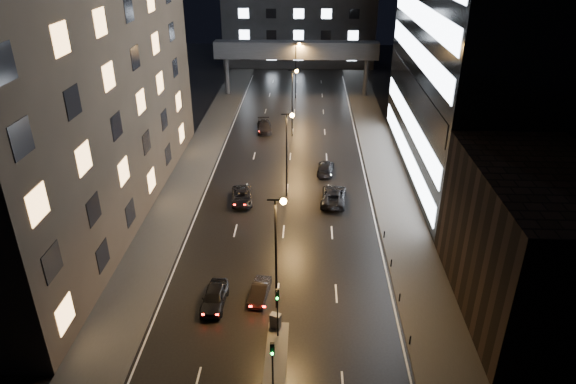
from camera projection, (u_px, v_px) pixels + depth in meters
name	position (u px, v px, depth m)	size (l,w,h in m)	color
ground	(290.00, 156.00, 70.82)	(160.00, 160.00, 0.00)	black
sidewalk_left	(193.00, 169.00, 66.77)	(5.00, 110.00, 0.15)	#383533
sidewalk_right	(386.00, 172.00, 65.89)	(5.00, 110.00, 0.15)	#383533
building_left	(46.00, 23.00, 48.32)	(15.00, 48.00, 40.00)	#2D2319
building_right_low	(534.00, 244.00, 39.77)	(10.00, 18.00, 12.00)	black
building_far	(299.00, 7.00, 116.90)	(34.00, 14.00, 25.00)	#333335
skybridge	(296.00, 51.00, 93.81)	(30.00, 3.00, 10.00)	#333335
median_island	(276.00, 361.00, 36.90)	(1.60, 8.00, 0.15)	#383533
traffic_signal_near	(277.00, 305.00, 37.76)	(0.28, 0.34, 4.40)	black
traffic_signal_far	(272.00, 361.00, 32.85)	(0.28, 0.34, 4.40)	black
bollard_row	(405.00, 318.00, 40.39)	(0.12, 25.12, 0.90)	black
streetlight_near	(278.00, 240.00, 39.35)	(1.45, 0.50, 10.15)	black
streetlight_mid_a	(288.00, 145.00, 57.19)	(1.45, 0.50, 10.15)	black
streetlight_mid_b	(293.00, 94.00, 75.02)	(1.45, 0.50, 10.15)	black
streetlight_far	(297.00, 63.00, 92.85)	(1.45, 0.50, 10.15)	black
car_away_a	(214.00, 297.00, 42.23)	(1.84, 4.58, 1.56)	black
car_away_b	(260.00, 291.00, 43.16)	(1.34, 3.85, 1.27)	black
car_away_c	(242.00, 196.00, 58.55)	(2.33, 5.05, 1.40)	black
car_away_d	(264.00, 127.00, 79.54)	(2.12, 5.21, 1.51)	black
car_toward_a	(334.00, 195.00, 58.51)	(2.70, 5.85, 1.62)	black
car_toward_b	(326.00, 168.00, 65.65)	(2.00, 4.91, 1.43)	black
utility_cabinet	(276.00, 321.00, 39.67)	(0.79, 0.55, 1.25)	#4A494C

